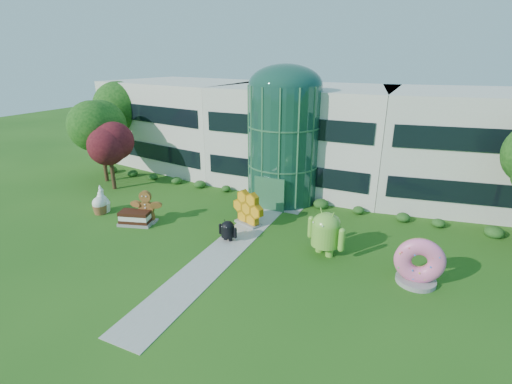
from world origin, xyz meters
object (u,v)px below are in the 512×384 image
at_px(gingerbread, 146,206).
at_px(android_green, 326,230).
at_px(android_black, 228,229).
at_px(donut, 419,260).

bearing_deg(gingerbread, android_green, -11.29).
xyz_separation_m(android_black, donut, (12.04, 0.05, 0.55)).
relative_size(android_green, donut, 1.18).
distance_m(android_black, donut, 12.05).
bearing_deg(gingerbread, donut, -15.47).
bearing_deg(android_black, android_green, 14.51).
xyz_separation_m(donut, gingerbread, (-19.13, 0.05, -0.13)).
relative_size(android_green, android_black, 1.95).
distance_m(android_green, android_black, 6.64).
bearing_deg(android_green, gingerbread, -152.52).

